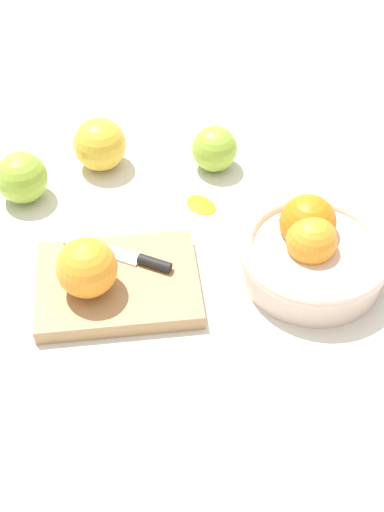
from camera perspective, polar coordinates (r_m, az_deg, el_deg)
ground_plane at (r=0.98m, az=-1.17°, el=1.25°), size 2.40×2.40×0.00m
bowl at (r=0.93m, az=9.71°, el=0.38°), size 0.20×0.20×0.10m
cutting_board at (r=0.92m, az=-6.03°, el=-2.27°), size 0.21×0.16×0.02m
orange_on_board at (r=0.87m, az=-8.51°, el=-0.95°), size 0.08×0.08×0.08m
knife at (r=0.93m, az=-4.89°, el=-0.10°), size 0.14×0.10×0.01m
apple_front_right at (r=1.10m, az=-7.47°, el=8.95°), size 0.08×0.08×0.08m
apple_front_left at (r=1.09m, az=1.83°, el=8.66°), size 0.07×0.07×0.07m
apple_front_right_2 at (r=1.06m, az=-13.62°, el=6.19°), size 0.08×0.08×0.08m
citrus_peel at (r=1.04m, az=0.75°, el=4.28°), size 0.06×0.06×0.01m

